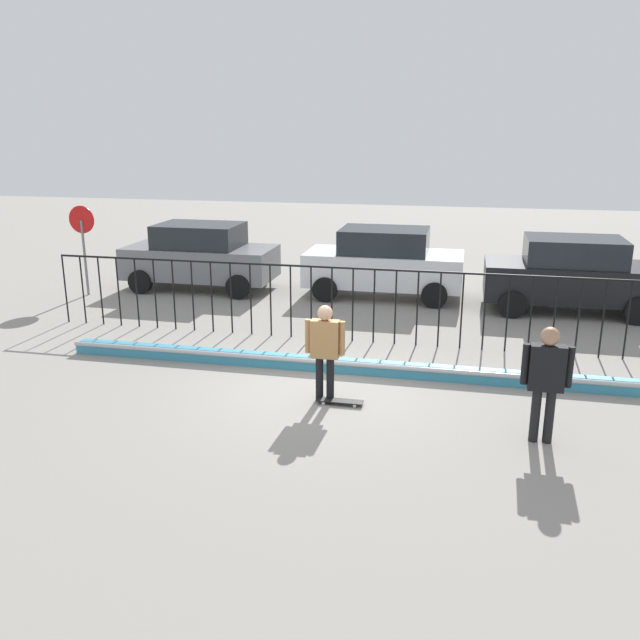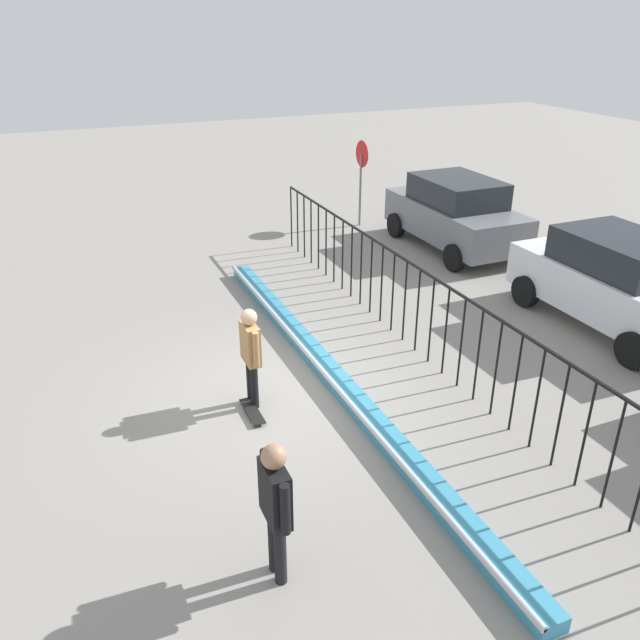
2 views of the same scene
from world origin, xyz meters
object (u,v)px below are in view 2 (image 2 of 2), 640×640
parked_car_white (617,281)px  stop_sign (361,172)px  camera_operator (275,501)px  parked_car_gray (455,213)px  skateboarder (251,349)px  skateboard (252,411)px

parked_car_white → stop_sign: 8.35m
camera_operator → stop_sign: size_ratio=0.72×
parked_car_gray → skateboarder: bearing=-50.9°
skateboarder → skateboard: (0.28, -0.11, -0.96)m
skateboarder → camera_operator: camera_operator is taller
skateboarder → parked_car_gray: bearing=131.0°
skateboarder → stop_sign: stop_sign is taller
parked_car_gray → camera_operator: bearing=-39.6°
camera_operator → parked_car_gray: size_ratio=0.42×
skateboard → parked_car_white: size_ratio=0.19×
skateboarder → skateboard: skateboarder is taller
parked_car_gray → stop_sign: (-2.85, -1.40, 0.64)m
skateboard → parked_car_gray: bearing=143.3°
skateboard → parked_car_gray: (-5.55, 7.49, 0.91)m
skateboarder → stop_sign: (-8.12, 5.98, 0.59)m
skateboarder → camera_operator: (3.49, -0.83, 0.06)m
stop_sign → skateboarder: bearing=-36.4°
parked_car_white → parked_car_gray: bearing=-174.1°
skateboard → stop_sign: bearing=160.8°
skateboard → camera_operator: camera_operator is taller
parked_car_gray → parked_car_white: 5.32m
stop_sign → skateboard: bearing=-35.9°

